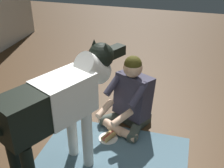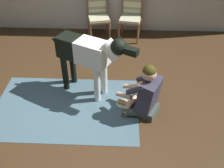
{
  "view_description": "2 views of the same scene",
  "coord_description": "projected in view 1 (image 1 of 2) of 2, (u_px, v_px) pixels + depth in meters",
  "views": [
    {
      "loc": [
        -1.72,
        -0.52,
        2.04
      ],
      "look_at": [
        0.7,
        0.17,
        0.64
      ],
      "focal_mm": 45.36,
      "sensor_mm": 36.0,
      "label": 1
    },
    {
      "loc": [
        0.57,
        -3.01,
        2.89
      ],
      "look_at": [
        0.43,
        0.09,
        0.47
      ],
      "focal_mm": 42.75,
      "sensor_mm": 36.0,
      "label": 2
    }
  ],
  "objects": [
    {
      "name": "person_sitting_on_floor",
      "position": [
        130.0,
        98.0,
        3.18
      ],
      "size": [
        0.7,
        0.63,
        0.86
      ],
      "color": "#424C42",
      "rests_on": "ground"
    },
    {
      "name": "large_dog",
      "position": [
        60.0,
        102.0,
        2.37
      ],
      "size": [
        1.37,
        0.77,
        1.17
      ],
      "color": "white",
      "rests_on": "ground"
    },
    {
      "name": "hot_dog_on_plate",
      "position": [
        108.0,
        137.0,
        3.1
      ],
      "size": [
        0.21,
        0.21,
        0.06
      ],
      "color": "white",
      "rests_on": "ground"
    }
  ]
}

